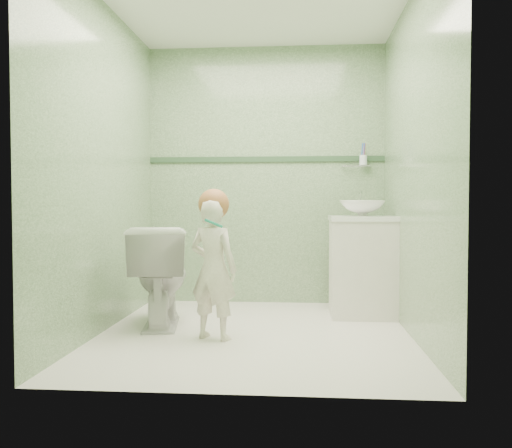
{
  "coord_description": "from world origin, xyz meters",
  "views": [
    {
      "loc": [
        0.32,
        -3.81,
        0.92
      ],
      "look_at": [
        0.0,
        0.15,
        0.78
      ],
      "focal_mm": 37.76,
      "sensor_mm": 36.0,
      "label": 1
    }
  ],
  "objects": [
    {
      "name": "teal_toothbrush",
      "position": [
        -0.24,
        -0.32,
        0.8
      ],
      "size": [
        0.11,
        0.14,
        0.08
      ],
      "color": "#158667",
      "rests_on": "toddler"
    },
    {
      "name": "room_shell",
      "position": [
        0.0,
        0.0,
        1.2
      ],
      "size": [
        2.5,
        2.54,
        2.4
      ],
      "color": "gray",
      "rests_on": "ground"
    },
    {
      "name": "hair_cap",
      "position": [
        -0.27,
        -0.15,
        0.93
      ],
      "size": [
        0.21,
        0.21,
        0.21
      ],
      "primitive_type": "sphere",
      "color": "#A16236",
      "rests_on": "toddler"
    },
    {
      "name": "basin",
      "position": [
        0.84,
        0.7,
        0.89
      ],
      "size": [
        0.37,
        0.37,
        0.13
      ],
      "primitive_type": "imported",
      "color": "white",
      "rests_on": "counter"
    },
    {
      "name": "vanity",
      "position": [
        0.84,
        0.7,
        0.4
      ],
      "size": [
        0.52,
        0.5,
        0.8
      ],
      "primitive_type": "cube",
      "color": "silver",
      "rests_on": "ground"
    },
    {
      "name": "trim_stripe",
      "position": [
        0.0,
        1.24,
        1.35
      ],
      "size": [
        2.2,
        0.02,
        0.05
      ],
      "primitive_type": "cube",
      "color": "#2F4D31",
      "rests_on": "room_shell"
    },
    {
      "name": "toddler",
      "position": [
        -0.27,
        -0.17,
        0.48
      ],
      "size": [
        0.41,
        0.34,
        0.96
      ],
      "primitive_type": "imported",
      "rotation": [
        0.0,
        0.0,
        2.77
      ],
      "color": "beige",
      "rests_on": "ground"
    },
    {
      "name": "faucet",
      "position": [
        0.84,
        0.89,
        0.97
      ],
      "size": [
        0.03,
        0.13,
        0.18
      ],
      "color": "silver",
      "rests_on": "counter"
    },
    {
      "name": "cup_holder",
      "position": [
        0.89,
        1.18,
        1.33
      ],
      "size": [
        0.26,
        0.07,
        0.21
      ],
      "color": "silver",
      "rests_on": "room_shell"
    },
    {
      "name": "toilet",
      "position": [
        -0.74,
        0.21,
        0.38
      ],
      "size": [
        0.54,
        0.81,
        0.76
      ],
      "primitive_type": "imported",
      "rotation": [
        0.0,
        0.0,
        3.3
      ],
      "color": "white",
      "rests_on": "ground"
    },
    {
      "name": "counter",
      "position": [
        0.84,
        0.7,
        0.81
      ],
      "size": [
        0.54,
        0.52,
        0.04
      ],
      "primitive_type": "cube",
      "color": "white",
      "rests_on": "vanity"
    },
    {
      "name": "ground",
      "position": [
        0.0,
        0.0,
        0.0
      ],
      "size": [
        2.5,
        2.5,
        0.0
      ],
      "primitive_type": "plane",
      "color": "white",
      "rests_on": "ground"
    }
  ]
}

